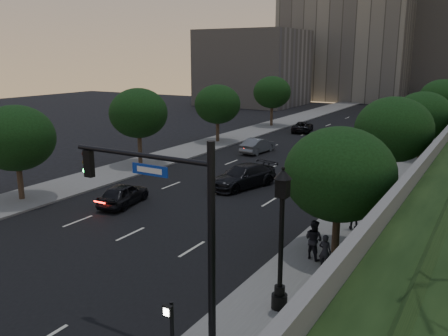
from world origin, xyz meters
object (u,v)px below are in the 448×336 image
Objects in this scene: sedan_far_right at (377,132)px; pedestrian_c at (355,213)px; street_lamp at (281,246)px; pedestrian_a at (325,252)px; sedan_far_left at (303,127)px; traffic_signal_mast at (182,242)px; pedestrian_b at (314,239)px; sedan_near_left at (123,194)px; sedan_near_right at (243,176)px; sedan_mid_left at (258,145)px.

pedestrian_c is (5.91, -30.88, 0.28)m from sedan_far_right.
pedestrian_a is (0.34, 4.13, -1.69)m from street_lamp.
street_lamp is 1.18× the size of sedan_far_left.
traffic_signal_mast is at bearing 78.94° from pedestrian_a.
traffic_signal_mast is at bearing 53.69° from pedestrian_c.
sedan_far_left is 34.59m from pedestrian_c.
street_lamp reaches higher than pedestrian_b.
sedan_far_right reaches higher than sedan_near_left.
street_lamp reaches higher than sedan_far_right.
street_lamp is 1.00× the size of sedan_near_right.
sedan_mid_left is 2.36× the size of pedestrian_c.
traffic_signal_mast is 3.71× the size of pedestrian_b.
street_lamp is 9.80m from pedestrian_c.
pedestrian_a is at bearing 74.01° from traffic_signal_mast.
traffic_signal_mast reaches higher than sedan_far_left.
sedan_near_right is at bearing -54.73° from pedestrian_c.
traffic_signal_mast reaches higher than sedan_near_right.
sedan_far_left is (-13.16, 44.32, -3.01)m from traffic_signal_mast.
sedan_near_left is 13.67m from pedestrian_b.
traffic_signal_mast is 46.33m from sedan_far_left.
pedestrian_a is (14.37, -22.17, 0.21)m from sedan_mid_left.
sedan_far_left is at bearing 106.54° from traffic_signal_mast.
sedan_near_right is (-9.37, 14.49, -1.82)m from street_lamp.
pedestrian_a is at bearing 155.45° from pedestrian_b.
pedestrian_b is (-0.46, 4.89, -1.54)m from street_lamp.
pedestrian_b is at bearing 126.83° from sedan_mid_left.
traffic_signal_mast reaches higher than sedan_mid_left.
pedestrian_c is at bearing 134.87° from sedan_mid_left.
street_lamp reaches higher than sedan_mid_left.
traffic_signal_mast is 1.56× the size of sedan_mid_left.
sedan_mid_left is 21.82m from pedestrian_c.
pedestrian_c reaches higher than sedan_near_left.
sedan_far_left is at bearing -48.91° from pedestrian_b.
traffic_signal_mast is at bearing 116.67° from sedan_mid_left.
sedan_mid_left is 12.69m from sedan_near_right.
traffic_signal_mast is 19.74m from sedan_near_right.
sedan_near_right is at bearing -41.93° from pedestrian_a.
sedan_near_right is at bearing -28.10° from pedestrian_b.
sedan_mid_left is (-12.18, 29.83, -2.93)m from traffic_signal_mast.
pedestrian_a reaches higher than sedan_near_left.
pedestrian_c is (0.58, 4.79, 0.01)m from pedestrian_b.
sedan_near_right is 14.21m from pedestrian_a.
sedan_near_left is 14.59m from pedestrian_a.
sedan_far_right is at bearing 98.87° from sedan_near_right.
traffic_signal_mast is 44.36m from sedan_far_right.
pedestrian_b is (-0.80, 0.77, 0.15)m from pedestrian_a.
pedestrian_c reaches higher than sedan_mid_left.
sedan_far_left is 2.54× the size of pedestrian_b.
sedan_mid_left is at bearing 118.08° from street_lamp.
sedan_near_left is 19.39m from sedan_mid_left.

